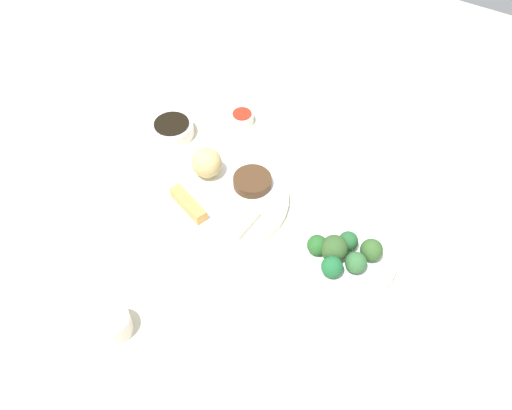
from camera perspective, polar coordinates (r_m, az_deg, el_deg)
name	(u,v)px	position (r m, az deg, el deg)	size (l,w,h in m)	color
tabletop	(223,203)	(1.20, -3.53, 0.18)	(2.20, 2.20, 0.02)	beige
main_plate	(221,198)	(1.18, -3.72, 0.71)	(0.29, 0.29, 0.02)	white
rice_scoop	(207,163)	(1.20, -5.29, 4.52)	(0.07, 0.07, 0.07)	#D3B773
spring_roll	(188,204)	(1.15, -7.25, 0.11)	(0.11, 0.03, 0.03)	#D99B4D
crab_rangoon_wonton	(236,219)	(1.13, -2.20, -1.48)	(0.08, 0.07, 0.01)	beige
stir_fry_heap	(252,181)	(1.19, -0.40, 2.54)	(0.09, 0.09, 0.02)	#492F1B
broccoli_plate	(343,255)	(1.11, 9.26, -5.32)	(0.22, 0.22, 0.01)	white
broccoli_floret_0	(334,248)	(1.07, 8.37, -4.60)	(0.05, 0.05, 0.05)	#345628
broccoli_floret_1	(356,263)	(1.07, 10.63, -6.07)	(0.04, 0.04, 0.04)	#336937
broccoli_floret_2	(371,250)	(1.09, 12.24, -4.72)	(0.05, 0.05, 0.05)	#365D29
broccoli_floret_3	(317,245)	(1.08, 6.57, -4.27)	(0.04, 0.04, 0.04)	#276027
broccoli_floret_4	(348,241)	(1.09, 9.83, -3.82)	(0.04, 0.04, 0.04)	#255E2F
broccoli_floret_6	(332,267)	(1.05, 8.13, -6.56)	(0.04, 0.04, 0.04)	#1F6534
soy_sauce_bowl	(172,129)	(1.34, -8.93, 7.99)	(0.11, 0.11, 0.03)	white
soy_sauce_bowl_liquid	(171,124)	(1.33, -9.03, 8.58)	(0.09, 0.09, 0.00)	black
sauce_ramekin_sweet_and_sour	(242,118)	(1.36, -1.49, 9.28)	(0.06, 0.06, 0.02)	white
sauce_ramekin_sweet_and_sour_liquid	(242,114)	(1.35, -1.50, 9.72)	(0.05, 0.05, 0.00)	red
teacup	(114,325)	(1.03, -14.96, -12.25)	(0.06, 0.06, 0.05)	white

